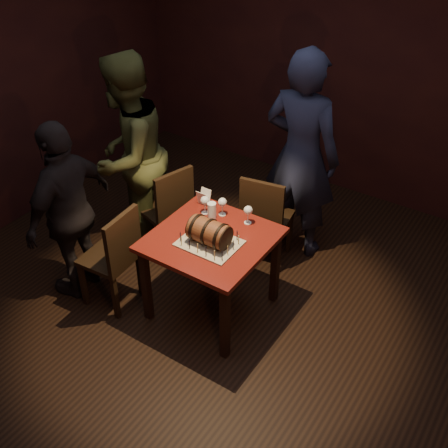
% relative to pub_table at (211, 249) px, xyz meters
% --- Properties ---
extents(room_shell, '(5.04, 5.04, 2.80)m').
position_rel_pub_table_xyz_m(room_shell, '(0.05, -0.08, 0.76)').
color(room_shell, black).
rests_on(room_shell, ground).
extents(pub_table, '(0.90, 0.90, 0.75)m').
position_rel_pub_table_xyz_m(pub_table, '(0.00, 0.00, 0.00)').
color(pub_table, '#4F100D').
rests_on(pub_table, ground).
extents(cake_board, '(0.45, 0.35, 0.01)m').
position_rel_pub_table_xyz_m(cake_board, '(0.04, -0.07, 0.12)').
color(cake_board, '#A69C86').
rests_on(cake_board, pub_table).
extents(barrel_cake, '(0.36, 0.21, 0.21)m').
position_rel_pub_table_xyz_m(barrel_cake, '(0.03, -0.07, 0.22)').
color(barrel_cake, brown).
rests_on(barrel_cake, cake_board).
extents(birthday_candles, '(0.40, 0.30, 0.09)m').
position_rel_pub_table_xyz_m(birthday_candles, '(0.04, -0.07, 0.16)').
color(birthday_candles, '#E5DC89').
rests_on(birthday_candles, cake_board).
extents(wine_glass_left, '(0.07, 0.07, 0.16)m').
position_rel_pub_table_xyz_m(wine_glass_left, '(-0.23, 0.25, 0.23)').
color(wine_glass_left, silver).
rests_on(wine_glass_left, pub_table).
extents(wine_glass_mid, '(0.07, 0.07, 0.16)m').
position_rel_pub_table_xyz_m(wine_glass_mid, '(-0.10, 0.31, 0.23)').
color(wine_glass_mid, silver).
rests_on(wine_glass_mid, pub_table).
extents(wine_glass_right, '(0.07, 0.07, 0.16)m').
position_rel_pub_table_xyz_m(wine_glass_right, '(0.14, 0.32, 0.23)').
color(wine_glass_right, silver).
rests_on(wine_glass_right, pub_table).
extents(pint_of_ale, '(0.07, 0.07, 0.15)m').
position_rel_pub_table_xyz_m(pint_of_ale, '(-0.14, 0.21, 0.18)').
color(pint_of_ale, silver).
rests_on(pint_of_ale, pub_table).
extents(menu_card, '(0.10, 0.05, 0.13)m').
position_rel_pub_table_xyz_m(menu_card, '(-0.32, 0.35, 0.17)').
color(menu_card, white).
rests_on(menu_card, pub_table).
extents(chair_back, '(0.46, 0.46, 0.93)m').
position_rel_pub_table_xyz_m(chair_back, '(0.05, 0.77, -0.12)').
color(chair_back, black).
rests_on(chair_back, ground).
extents(chair_left_rear, '(0.50, 0.50, 0.93)m').
position_rel_pub_table_xyz_m(chair_left_rear, '(-0.75, 0.41, -0.12)').
color(chair_left_rear, black).
rests_on(chair_left_rear, ground).
extents(chair_left_front, '(0.43, 0.43, 0.93)m').
position_rel_pub_table_xyz_m(chair_left_front, '(-0.70, -0.37, -0.12)').
color(chair_left_front, black).
rests_on(chair_left_front, ground).
extents(person_back, '(0.72, 0.47, 1.96)m').
position_rel_pub_table_xyz_m(person_back, '(0.16, 1.17, 0.34)').
color(person_back, '#1C1F38').
rests_on(person_back, ground).
extents(person_left_rear, '(0.82, 1.00, 1.87)m').
position_rel_pub_table_xyz_m(person_left_rear, '(-1.18, 0.39, 0.30)').
color(person_left_rear, '#3F4321').
rests_on(person_left_rear, ground).
extents(person_left_front, '(0.47, 0.97, 1.60)m').
position_rel_pub_table_xyz_m(person_left_front, '(-1.12, -0.40, 0.16)').
color(person_left_front, black).
rests_on(person_left_front, ground).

